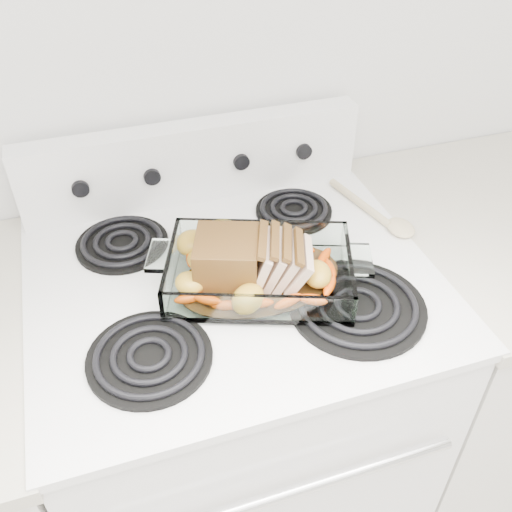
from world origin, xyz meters
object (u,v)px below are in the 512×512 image
object	(u,v)px
electric_range	(237,413)
counter_right	(468,352)
pork_roast	(244,264)
baking_dish	(259,275)

from	to	relation	value
electric_range	counter_right	bearing A→B (deg)	-0.10
electric_range	counter_right	size ratio (longest dim) A/B	1.20
counter_right	pork_roast	distance (m)	0.84
electric_range	counter_right	xyz separation A→B (m)	(0.66, -0.00, -0.02)
electric_range	baking_dish	xyz separation A→B (m)	(0.04, -0.05, 0.48)
counter_right	baking_dish	distance (m)	0.80
counter_right	baking_dish	xyz separation A→B (m)	(-0.62, -0.04, 0.50)
baking_dish	pork_roast	world-z (taller)	pork_roast
electric_range	pork_roast	world-z (taller)	electric_range
baking_dish	electric_range	bearing A→B (deg)	151.97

